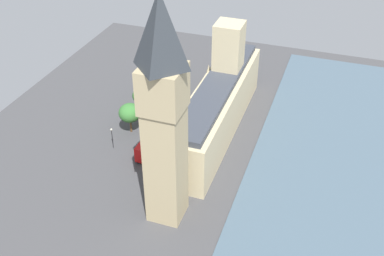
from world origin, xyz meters
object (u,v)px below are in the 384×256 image
object	(u,v)px
street_lamp_trailing	(112,135)
double_decker_bus_kerbside	(147,145)
parliament_building	(218,103)
clock_tower	(164,113)
plane_tree_corner	(146,95)
plane_tree_opposite_hall	(142,96)
car_yellow_cab_under_trees	(184,105)
pedestrian_far_end	(187,121)
plane_tree_near_tower	(130,113)
car_blue_by_river_gate	(171,123)
plane_tree_midblock	(159,72)

from	to	relation	value
street_lamp_trailing	double_decker_bus_kerbside	bearing A→B (deg)	-174.94
parliament_building	clock_tower	bearing A→B (deg)	88.65
plane_tree_corner	plane_tree_opposite_hall	bearing A→B (deg)	86.58
clock_tower	car_yellow_cab_under_trees	bearing A→B (deg)	-74.71
double_decker_bus_kerbside	pedestrian_far_end	world-z (taller)	double_decker_bus_kerbside
parliament_building	double_decker_bus_kerbside	bearing A→B (deg)	51.23
car_yellow_cab_under_trees	plane_tree_opposite_hall	world-z (taller)	plane_tree_opposite_hall
clock_tower	plane_tree_near_tower	bearing A→B (deg)	-50.78
car_blue_by_river_gate	pedestrian_far_end	xyz separation A→B (m)	(-4.16, -2.61, -0.21)
double_decker_bus_kerbside	plane_tree_opposite_hall	xyz separation A→B (m)	(8.72, -16.38, 4.53)
plane_tree_opposite_hall	parliament_building	bearing A→B (deg)	-176.12
car_yellow_cab_under_trees	street_lamp_trailing	xyz separation A→B (m)	(11.22, 26.36, 3.59)
plane_tree_midblock	street_lamp_trailing	bearing A→B (deg)	91.16
parliament_building	clock_tower	size ratio (longest dim) A/B	1.08
plane_tree_midblock	double_decker_bus_kerbside	bearing A→B (deg)	107.39
clock_tower	plane_tree_midblock	bearing A→B (deg)	-65.56
street_lamp_trailing	plane_tree_midblock	bearing A→B (deg)	-88.84
pedestrian_far_end	car_blue_by_river_gate	bearing A→B (deg)	-113.55
clock_tower	plane_tree_corner	world-z (taller)	clock_tower
car_yellow_cab_under_trees	plane_tree_corner	xyz separation A→B (m)	(9.89, 6.68, 5.13)
parliament_building	plane_tree_midblock	xyz separation A→B (m)	(25.02, -15.95, -2.43)
pedestrian_far_end	plane_tree_midblock	bearing A→B (deg)	167.94
plane_tree_near_tower	plane_tree_midblock	bearing A→B (deg)	-85.54
plane_tree_near_tower	car_blue_by_river_gate	bearing A→B (deg)	-145.63
car_yellow_cab_under_trees	plane_tree_opposite_hall	bearing A→B (deg)	-136.83
clock_tower	car_blue_by_river_gate	xyz separation A→B (m)	(12.35, -33.77, -26.69)
parliament_building	car_yellow_cab_under_trees	size ratio (longest dim) A/B	14.01
double_decker_bus_kerbside	street_lamp_trailing	bearing A→B (deg)	-173.67
plane_tree_midblock	street_lamp_trailing	xyz separation A→B (m)	(-0.70, 34.76, -1.71)
car_blue_by_river_gate	street_lamp_trailing	distance (m)	19.33
clock_tower	plane_tree_midblock	xyz separation A→B (m)	(24.14, -53.11, -21.40)
car_blue_by_river_gate	double_decker_bus_kerbside	distance (m)	14.70
parliament_building	clock_tower	xyz separation A→B (m)	(0.88, 37.17, 18.97)
plane_tree_midblock	plane_tree_near_tower	bearing A→B (deg)	94.46
car_blue_by_river_gate	plane_tree_near_tower	world-z (taller)	plane_tree_near_tower
parliament_building	plane_tree_near_tower	size ratio (longest dim) A/B	6.30
plane_tree_corner	plane_tree_midblock	xyz separation A→B (m)	(2.04, -15.08, 0.16)
pedestrian_far_end	plane_tree_opposite_hall	size ratio (longest dim) A/B	0.16
double_decker_bus_kerbside	clock_tower	bearing A→B (deg)	-53.59
plane_tree_corner	street_lamp_trailing	world-z (taller)	plane_tree_corner
car_yellow_cab_under_trees	plane_tree_near_tower	size ratio (longest dim) A/B	0.45
clock_tower	plane_tree_opposite_hall	xyz separation A→B (m)	(22.25, -35.60, -20.41)
pedestrian_far_end	street_lamp_trailing	distance (m)	23.92
plane_tree_opposite_hall	plane_tree_corner	size ratio (longest dim) A/B	1.12
car_yellow_cab_under_trees	plane_tree_corner	size ratio (longest dim) A/B	0.48
clock_tower	double_decker_bus_kerbside	size ratio (longest dim) A/B	5.05
car_yellow_cab_under_trees	car_blue_by_river_gate	size ratio (longest dim) A/B	0.96
parliament_building	pedestrian_far_end	bearing A→B (deg)	4.97
clock_tower	pedestrian_far_end	world-z (taller)	clock_tower
clock_tower	car_yellow_cab_under_trees	distance (m)	53.48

